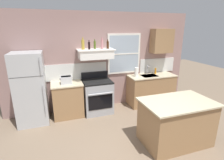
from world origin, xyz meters
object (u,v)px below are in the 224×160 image
stove_range (98,96)px  dish_soap_bottle (155,71)px  bottle_balsamic_dark (89,46)px  bottle_brown_stout (108,45)px  bottle_rose_pink (102,44)px  bottle_champagne_gold_foil (83,44)px  paper_towel_roll (136,72)px  refrigerator (31,89)px  kitchen_island (176,122)px  bottle_olive_oil_square (95,45)px  toaster (66,80)px

stove_range → dish_soap_bottle: size_ratio=6.06×
bottle_balsamic_dark → bottle_brown_stout: bearing=2.6°
bottle_balsamic_dark → bottle_rose_pink: bottle_rose_pink is taller
bottle_champagne_gold_foil → paper_towel_roll: bearing=-3.0°
refrigerator → bottle_champagne_gold_foil: (1.33, 0.14, 1.00)m
stove_range → paper_towel_roll: size_ratio=4.04×
kitchen_island → dish_soap_bottle: bearing=70.1°
refrigerator → kitchen_island: bearing=-32.7°
bottle_olive_oil_square → paper_towel_roll: bottle_olive_oil_square is taller
stove_range → dish_soap_bottle: 1.96m
dish_soap_bottle → kitchen_island: (-0.72, -1.97, -0.54)m
dish_soap_bottle → kitchen_island: 2.17m
bottle_olive_oil_square → kitchen_island: bottle_olive_oil_square is taller
refrigerator → bottle_brown_stout: 2.21m
stove_range → kitchen_island: size_ratio=0.78×
refrigerator → bottle_olive_oil_square: bearing=5.8°
stove_range → bottle_brown_stout: 1.42m
bottle_olive_oil_square → paper_towel_roll: (1.19, -0.11, -0.80)m
toaster → stove_range: toaster is taller
refrigerator → stove_range: bearing=0.8°
kitchen_island → bottle_champagne_gold_foil: bearing=127.3°
refrigerator → bottle_balsamic_dark: size_ratio=7.52×
bottle_olive_oil_square → stove_range: bearing=-88.5°
bottle_balsamic_dark → bottle_champagne_gold_foil: bearing=163.8°
paper_towel_roll → dish_soap_bottle: (0.70, 0.10, -0.04)m
stove_range → bottle_champagne_gold_foil: bearing=160.0°
toaster → bottle_balsamic_dark: bottle_balsamic_dark is taller
bottle_olive_oil_square → bottle_rose_pink: 0.19m
bottle_olive_oil_square → dish_soap_bottle: bottle_olive_oil_square is taller
bottle_champagne_gold_foil → bottle_brown_stout: size_ratio=1.28×
bottle_rose_pink → paper_towel_roll: size_ratio=1.12×
bottle_olive_oil_square → kitchen_island: 2.68m
toaster → bottle_balsamic_dark: (0.64, 0.06, 0.83)m
paper_towel_roll → bottle_champagne_gold_foil: bearing=177.0°
refrigerator → toaster: size_ratio=5.89×
refrigerator → dish_soap_bottle: (3.53, 0.16, 0.13)m
stove_range → bottle_rose_pink: bottle_rose_pink is taller
kitchen_island → toaster: bearing=136.8°
stove_range → dish_soap_bottle: bearing=4.2°
stove_range → bottle_olive_oil_square: bearing=91.5°
bottle_balsamic_dark → kitchen_island: bearing=-55.0°
toaster → bottle_brown_stout: bottle_brown_stout is taller
bottle_balsamic_dark → paper_towel_roll: bearing=-1.5°
bottle_champagne_gold_foil → refrigerator: bearing=-174.0°
bottle_rose_pink → bottle_brown_stout: 0.17m
bottle_olive_oil_square → bottle_brown_stout: bearing=-8.2°
stove_range → paper_towel_roll: bearing=1.8°
toaster → kitchen_island: 2.76m
paper_towel_roll → refrigerator: bearing=-178.8°
dish_soap_bottle → kitchen_island: bearing=-109.9°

